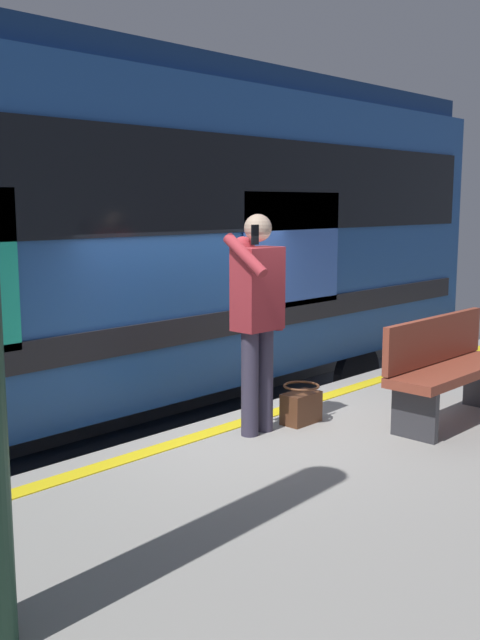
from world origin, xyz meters
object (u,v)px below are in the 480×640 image
train_carriage (48,227)px  bench (447,366)px  passenger (257,306)px  handbag (301,406)px

train_carriage → bench: 3.98m
bench → train_carriage: bearing=-62.7°
train_carriage → passenger: bearing=98.8°
train_carriage → passenger: size_ratio=6.24×
train_carriage → handbag: bearing=108.3°
passenger → bench: 1.77m
train_carriage → handbag: size_ratio=32.46×
bench → passenger: bearing=-35.0°
train_carriage → bench: train_carriage is taller
train_carriage → handbag: (-0.83, 2.53, -1.48)m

